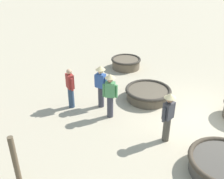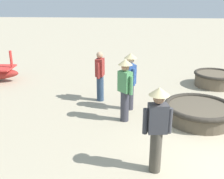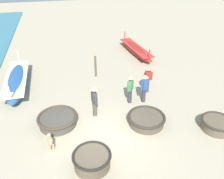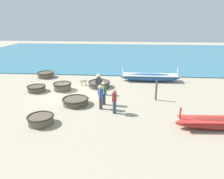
{
  "view_description": "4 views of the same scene",
  "coord_description": "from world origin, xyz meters",
  "px_view_note": "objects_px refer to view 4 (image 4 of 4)",
  "views": [
    {
      "loc": [
        -4.44,
        6.97,
        5.26
      ],
      "look_at": [
        2.47,
        2.12,
        0.81
      ],
      "focal_mm": 42.0,
      "sensor_mm": 36.0,
      "label": 1
    },
    {
      "loc": [
        -4.27,
        2.26,
        3.1
      ],
      "look_at": [
        2.0,
        2.81,
        0.89
      ],
      "focal_mm": 42.0,
      "sensor_mm": 36.0,
      "label": 2
    },
    {
      "loc": [
        -1.53,
        -7.1,
        6.87
      ],
      "look_at": [
        1.16,
        2.87,
        0.75
      ],
      "focal_mm": 35.0,
      "sensor_mm": 36.0,
      "label": 3
    },
    {
      "loc": [
        15.99,
        4.24,
        5.69
      ],
      "look_at": [
        1.11,
        2.95,
        0.79
      ],
      "focal_mm": 35.0,
      "sensor_mm": 36.0,
      "label": 4
    }
  ],
  "objects_px": {
    "long_boat_blue_hull": "(150,77)",
    "fisherman_standing_right": "(104,91)",
    "coracle_front_right": "(75,101)",
    "coracle_beside_post": "(46,74)",
    "coracle_center": "(41,119)",
    "coracle_upturned": "(99,84)",
    "coracle_far_left": "(36,88)",
    "coracle_weathered": "(62,86)",
    "fisherman_crouching": "(114,101)",
    "fisherman_hauling": "(99,83)",
    "mooring_post_shoreline": "(156,91)",
    "dog": "(84,81)",
    "fisherman_with_hat": "(101,95)"
  },
  "relations": [
    {
      "from": "long_boat_blue_hull",
      "to": "fisherman_standing_right",
      "type": "bearing_deg",
      "value": -30.05
    },
    {
      "from": "coracle_front_right",
      "to": "coracle_beside_post",
      "type": "distance_m",
      "value": 8.38
    },
    {
      "from": "coracle_front_right",
      "to": "coracle_center",
      "type": "xyz_separation_m",
      "value": [
        3.03,
        -1.23,
        0.02
      ]
    },
    {
      "from": "coracle_upturned",
      "to": "coracle_far_left",
      "type": "bearing_deg",
      "value": -71.56
    },
    {
      "from": "coracle_far_left",
      "to": "coracle_weathered",
      "type": "distance_m",
      "value": 2.07
    },
    {
      "from": "coracle_center",
      "to": "coracle_far_left",
      "type": "distance_m",
      "value": 6.13
    },
    {
      "from": "coracle_weathered",
      "to": "coracle_front_right",
      "type": "bearing_deg",
      "value": 31.49
    },
    {
      "from": "coracle_center",
      "to": "fisherman_crouching",
      "type": "height_order",
      "value": "fisherman_crouching"
    },
    {
      "from": "coracle_front_right",
      "to": "fisherman_hauling",
      "type": "height_order",
      "value": "fisherman_hauling"
    },
    {
      "from": "coracle_center",
      "to": "mooring_post_shoreline",
      "type": "relative_size",
      "value": 1.03
    },
    {
      "from": "fisherman_crouching",
      "to": "dog",
      "type": "distance_m",
      "value": 6.56
    },
    {
      "from": "coracle_upturned",
      "to": "coracle_center",
      "type": "bearing_deg",
      "value": -17.67
    },
    {
      "from": "coracle_beside_post",
      "to": "long_boat_blue_hull",
      "type": "bearing_deg",
      "value": 87.29
    },
    {
      "from": "coracle_center",
      "to": "dog",
      "type": "bearing_deg",
      "value": 173.44
    },
    {
      "from": "coracle_beside_post",
      "to": "fisherman_hauling",
      "type": "bearing_deg",
      "value": 52.71
    },
    {
      "from": "coracle_beside_post",
      "to": "fisherman_standing_right",
      "type": "distance_m",
      "value": 9.54
    },
    {
      "from": "fisherman_standing_right",
      "to": "mooring_post_shoreline",
      "type": "xyz_separation_m",
      "value": [
        -1.19,
        3.65,
        -0.23
      ]
    },
    {
      "from": "fisherman_crouching",
      "to": "coracle_front_right",
      "type": "bearing_deg",
      "value": -113.57
    },
    {
      "from": "coracle_beside_post",
      "to": "mooring_post_shoreline",
      "type": "relative_size",
      "value": 1.15
    },
    {
      "from": "coracle_weathered",
      "to": "fisherman_standing_right",
      "type": "distance_m",
      "value": 4.78
    },
    {
      "from": "fisherman_standing_right",
      "to": "coracle_front_right",
      "type": "bearing_deg",
      "value": -85.08
    },
    {
      "from": "long_boat_blue_hull",
      "to": "mooring_post_shoreline",
      "type": "height_order",
      "value": "mooring_post_shoreline"
    },
    {
      "from": "long_boat_blue_hull",
      "to": "mooring_post_shoreline",
      "type": "xyz_separation_m",
      "value": [
        5.05,
        0.04,
        0.34
      ]
    },
    {
      "from": "coracle_center",
      "to": "coracle_far_left",
      "type": "xyz_separation_m",
      "value": [
        -5.54,
        -2.61,
        -0.02
      ]
    },
    {
      "from": "fisherman_with_hat",
      "to": "fisherman_crouching",
      "type": "bearing_deg",
      "value": 56.99
    },
    {
      "from": "coracle_beside_post",
      "to": "fisherman_crouching",
      "type": "bearing_deg",
      "value": 42.98
    },
    {
      "from": "coracle_front_right",
      "to": "fisherman_with_hat",
      "type": "height_order",
      "value": "fisherman_with_hat"
    },
    {
      "from": "coracle_beside_post",
      "to": "fisherman_with_hat",
      "type": "height_order",
      "value": "fisherman_with_hat"
    },
    {
      "from": "fisherman_hauling",
      "to": "coracle_far_left",
      "type": "bearing_deg",
      "value": -92.67
    },
    {
      "from": "coracle_center",
      "to": "fisherman_hauling",
      "type": "distance_m",
      "value": 5.91
    },
    {
      "from": "coracle_weathered",
      "to": "fisherman_hauling",
      "type": "xyz_separation_m",
      "value": [
        0.73,
        3.14,
        0.62
      ]
    },
    {
      "from": "fisherman_with_hat",
      "to": "dog",
      "type": "height_order",
      "value": "fisherman_with_hat"
    },
    {
      "from": "mooring_post_shoreline",
      "to": "coracle_weathered",
      "type": "bearing_deg",
      "value": -102.47
    },
    {
      "from": "coracle_center",
      "to": "fisherman_hauling",
      "type": "bearing_deg",
      "value": 154.44
    },
    {
      "from": "long_boat_blue_hull",
      "to": "coracle_center",
      "type": "bearing_deg",
      "value": -35.78
    },
    {
      "from": "coracle_beside_post",
      "to": "fisherman_hauling",
      "type": "distance_m",
      "value": 7.66
    },
    {
      "from": "coracle_front_right",
      "to": "coracle_upturned",
      "type": "distance_m",
      "value": 4.27
    },
    {
      "from": "coracle_weathered",
      "to": "fisherman_hauling",
      "type": "bearing_deg",
      "value": 76.85
    },
    {
      "from": "coracle_beside_post",
      "to": "fisherman_with_hat",
      "type": "relative_size",
      "value": 1.01
    },
    {
      "from": "coracle_center",
      "to": "long_boat_blue_hull",
      "type": "relative_size",
      "value": 0.27
    },
    {
      "from": "fisherman_with_hat",
      "to": "coracle_beside_post",
      "type": "bearing_deg",
      "value": -138.57
    },
    {
      "from": "coracle_front_right",
      "to": "coracle_beside_post",
      "type": "xyz_separation_m",
      "value": [
        -6.89,
        -4.77,
        0.04
      ]
    },
    {
      "from": "coracle_upturned",
      "to": "coracle_beside_post",
      "type": "xyz_separation_m",
      "value": [
        -2.75,
        -5.82,
        0.02
      ]
    },
    {
      "from": "fisherman_hauling",
      "to": "fisherman_standing_right",
      "type": "bearing_deg",
      "value": 17.39
    },
    {
      "from": "coracle_far_left",
      "to": "coracle_center",
      "type": "bearing_deg",
      "value": 25.26
    },
    {
      "from": "dog",
      "to": "coracle_far_left",
      "type": "bearing_deg",
      "value": -60.03
    },
    {
      "from": "coracle_center",
      "to": "coracle_upturned",
      "type": "bearing_deg",
      "value": 162.33
    },
    {
      "from": "coracle_beside_post",
      "to": "coracle_weathered",
      "type": "distance_m",
      "value": 4.87
    },
    {
      "from": "coracle_weathered",
      "to": "fisherman_with_hat",
      "type": "bearing_deg",
      "value": 45.61
    },
    {
      "from": "fisherman_standing_right",
      "to": "fisherman_with_hat",
      "type": "bearing_deg",
      "value": -8.59
    }
  ]
}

